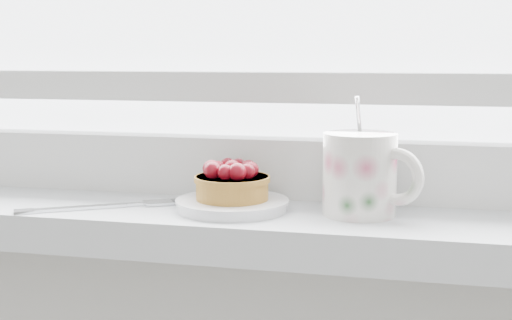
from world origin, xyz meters
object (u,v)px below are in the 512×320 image
(raspberry_tart, at_px, (232,182))
(floral_mug, at_px, (362,173))
(saucer, at_px, (232,205))
(fork, at_px, (110,206))

(raspberry_tart, xyz_separation_m, floral_mug, (0.14, 0.01, 0.01))
(saucer, relative_size, floral_mug, 0.99)
(saucer, height_order, fork, saucer)
(raspberry_tart, relative_size, floral_mug, 0.66)
(raspberry_tart, height_order, fork, raspberry_tart)
(raspberry_tart, bearing_deg, floral_mug, 3.36)
(raspberry_tart, bearing_deg, saucer, 42.31)
(saucer, xyz_separation_m, raspberry_tart, (-0.00, -0.00, 0.03))
(fork, bearing_deg, floral_mug, 5.69)
(floral_mug, xyz_separation_m, fork, (-0.27, -0.03, -0.04))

